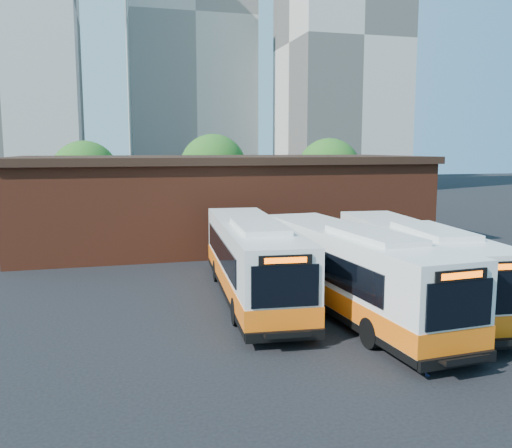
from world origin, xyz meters
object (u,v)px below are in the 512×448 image
object	(u,v)px
bus_mideast	(352,275)
bus_east	(415,267)
bus_midwest	(252,262)
transit_worker	(425,348)

from	to	relation	value
bus_mideast	bus_east	distance (m)	3.50
bus_mideast	bus_east	bearing A→B (deg)	8.86
bus_midwest	transit_worker	distance (m)	10.21
bus_midwest	transit_worker	xyz separation A→B (m)	(2.98, -9.72, -0.86)
bus_east	transit_worker	xyz separation A→B (m)	(-3.86, -7.04, -0.83)
bus_east	bus_mideast	bearing A→B (deg)	-161.28
bus_midwest	transit_worker	world-z (taller)	bus_midwest
bus_mideast	transit_worker	bearing A→B (deg)	-98.18
bus_east	transit_worker	world-z (taller)	bus_east
bus_midwest	bus_east	distance (m)	7.35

